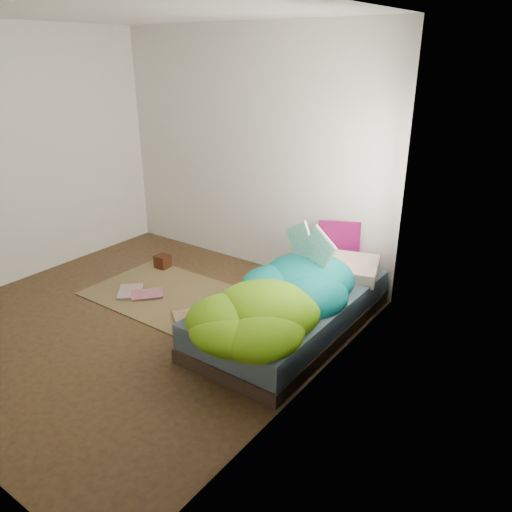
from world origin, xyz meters
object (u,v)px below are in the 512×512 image
at_px(open_book, 309,234).
at_px(floor_book_a, 118,292).
at_px(floor_book_b, 146,289).
at_px(pillow_magenta, 338,242).
at_px(bed, 291,312).
at_px(wooden_box, 163,261).

relative_size(open_book, floor_book_a, 1.50).
bearing_deg(floor_book_b, floor_book_a, -92.62).
distance_m(pillow_magenta, open_book, 0.72).
bearing_deg(open_book, floor_book_a, -141.83).
height_order(bed, floor_book_a, bed).
relative_size(open_book, floor_book_b, 1.56).
relative_size(wooden_box, floor_book_b, 0.47).
bearing_deg(floor_book_b, pillow_magenta, 76.18).
relative_size(bed, floor_book_b, 6.34).
xyz_separation_m(pillow_magenta, floor_book_b, (-1.58, -1.16, -0.52)).
xyz_separation_m(bed, wooden_box, (-1.92, 0.29, -0.08)).
height_order(pillow_magenta, floor_book_a, pillow_magenta).
height_order(pillow_magenta, open_book, open_book).
xyz_separation_m(open_book, wooden_box, (-1.92, 0.03, -0.74)).
distance_m(open_book, floor_book_a, 2.10).
distance_m(pillow_magenta, floor_book_a, 2.30).
xyz_separation_m(pillow_magenta, wooden_box, (-1.89, -0.63, -0.46)).
height_order(wooden_box, floor_book_a, wooden_box).
bearing_deg(bed, open_book, 89.59).
bearing_deg(floor_book_b, open_book, 57.24).
xyz_separation_m(bed, floor_book_a, (-1.81, -0.46, -0.14)).
height_order(wooden_box, floor_book_b, wooden_box).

